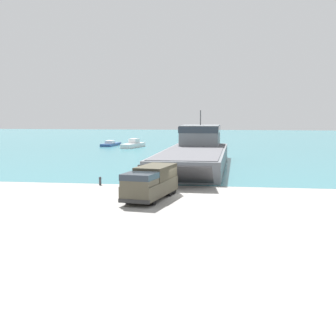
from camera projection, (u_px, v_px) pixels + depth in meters
name	position (u px, v px, depth m)	size (l,w,h in m)	color
ground_plane	(178.00, 195.00, 42.79)	(240.00, 240.00, 0.00)	gray
water_surface	(219.00, 140.00, 136.95)	(240.00, 180.00, 0.01)	teal
landing_craft	(196.00, 152.00, 67.60)	(8.68, 36.20, 8.05)	slate
military_truck	(150.00, 182.00, 40.51)	(3.85, 8.42, 2.82)	#4C4738
soldier_on_ramp	(123.00, 187.00, 40.85)	(0.38, 0.50, 1.81)	#566042
moored_boat_a	(133.00, 145.00, 105.11)	(4.06, 9.05, 1.97)	white
moored_boat_b	(111.00, 144.00, 110.73)	(2.93, 8.80, 1.30)	navy
mooring_bollard	(100.00, 180.00, 48.91)	(0.29, 0.29, 0.89)	#333338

